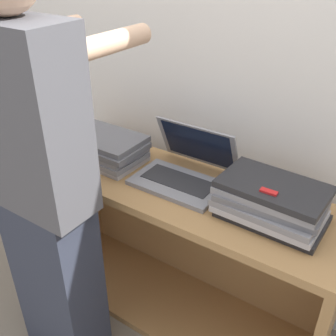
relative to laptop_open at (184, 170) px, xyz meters
name	(u,v)px	position (x,y,z in m)	size (l,w,h in m)	color
wall_back	(221,60)	(0.00, 0.28, 0.41)	(8.00, 0.05, 2.40)	silver
cart	(184,244)	(0.00, 0.01, -0.42)	(1.43, 0.47, 0.74)	#A87A47
laptop_open	(184,170)	(0.00, 0.00, 0.00)	(0.38, 0.33, 0.23)	gray
laptop_stack_left	(103,147)	(-0.41, -0.05, 0.01)	(0.40, 0.25, 0.12)	#B7B7BC
laptop_stack_right	(271,202)	(0.40, -0.05, 0.03)	(0.40, 0.26, 0.15)	#232326
person	(44,195)	(-0.29, -0.51, 0.05)	(0.40, 0.53, 1.67)	#2D3342
inventory_tag	(269,192)	(0.41, -0.11, 0.10)	(0.06, 0.02, 0.01)	red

